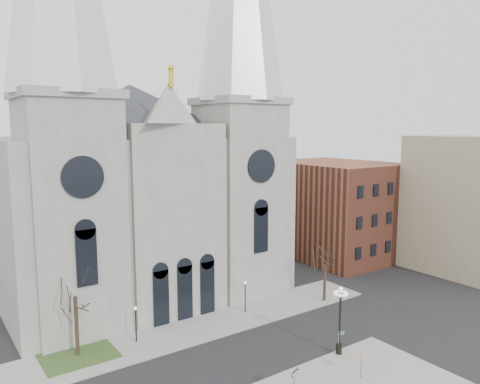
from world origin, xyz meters
TOP-DOWN VIEW (x-y plane):
  - ground at (0.00, 0.00)m, footprint 160.00×160.00m
  - sidewalk_far at (0.00, 11.00)m, footprint 40.00×6.00m
  - grass_patch at (-11.00, 12.00)m, footprint 6.00×5.00m
  - cathedral at (0.00, 22.86)m, footprint 33.00×26.66m
  - bg_building_brick at (30.00, 22.00)m, footprint 14.00×18.00m
  - bg_building_tan at (38.00, 6.00)m, footprint 10.00×14.00m
  - tree_left at (-11.00, 12.00)m, footprint 3.20×3.20m
  - tree_right at (15.00, 9.00)m, footprint 3.20×3.20m
  - ped_lamp_left at (-6.00, 11.50)m, footprint 0.32×0.32m
  - ped_lamp_right at (6.00, 11.50)m, footprint 0.32×0.32m
  - stop_sign at (5.62, -4.15)m, footprint 0.80×0.12m
  - globe_lamp at (7.13, -0.50)m, footprint 1.39×1.39m
  - one_way_sign at (-0.43, -3.33)m, footprint 0.93×0.41m
  - street_name_sign at (7.13, -0.51)m, footprint 0.65×0.14m

SIDE VIEW (x-z plane):
  - ground at x=0.00m, z-range 0.00..0.00m
  - sidewalk_far at x=0.00m, z-range 0.00..0.14m
  - grass_patch at x=-11.00m, z-range 0.00..0.18m
  - street_name_sign at x=7.13m, z-range 0.34..2.38m
  - one_way_sign at x=-0.43m, z-range 0.53..2.78m
  - stop_sign at x=5.62m, z-range 0.63..2.85m
  - ped_lamp_left at x=-6.00m, z-range 0.70..3.96m
  - ped_lamp_right at x=6.00m, z-range 0.70..3.96m
  - globe_lamp at x=7.13m, z-range 0.89..6.78m
  - tree_right at x=15.00m, z-range 1.47..7.47m
  - tree_left at x=-11.00m, z-range 1.83..9.33m
  - bg_building_brick at x=30.00m, z-range 0.00..14.00m
  - bg_building_tan at x=38.00m, z-range 0.00..18.00m
  - cathedral at x=0.00m, z-range -8.52..45.48m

